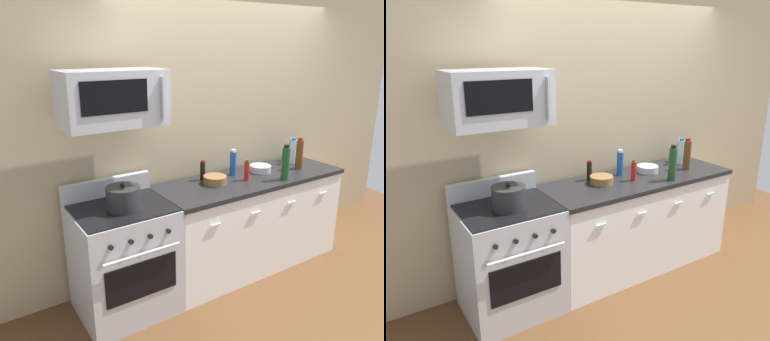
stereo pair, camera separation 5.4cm
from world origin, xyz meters
TOP-DOWN VIEW (x-y plane):
  - ground_plane at (0.00, 0.00)m, footprint 6.00×6.00m
  - back_wall at (0.00, 0.41)m, footprint 5.00×0.10m
  - counter_unit at (0.00, -0.00)m, footprint 1.91×0.66m
  - range_oven at (-1.33, 0.00)m, footprint 0.76×0.69m
  - microwave at (-1.33, 0.05)m, footprint 0.74×0.44m
  - bottle_wine_amber at (0.57, -0.06)m, footprint 0.07×0.07m
  - bottle_soda_blue at (-0.11, 0.15)m, footprint 0.06×0.06m
  - bottle_water_clear at (0.67, 0.11)m, footprint 0.07×0.07m
  - bottle_dish_soap at (0.74, 0.19)m, footprint 0.07×0.07m
  - bottle_soy_sauce_dark at (-0.44, 0.18)m, footprint 0.05×0.05m
  - bottle_hot_sauce_red at (-0.10, -0.04)m, footprint 0.05×0.05m
  - bottle_wine_green at (0.21, -0.22)m, footprint 0.07×0.07m
  - bowl_wooden_salad at (-0.40, 0.04)m, footprint 0.21×0.21m
  - bowl_steel_prep at (0.18, 0.08)m, footprint 0.21×0.21m
  - stockpot at (-1.33, -0.05)m, footprint 0.26×0.26m

SIDE VIEW (x-z plane):
  - ground_plane at x=0.00m, z-range 0.00..0.00m
  - counter_unit at x=0.00m, z-range 0.00..0.92m
  - range_oven at x=-1.33m, z-range -0.07..1.00m
  - bowl_steel_prep at x=0.18m, z-range 0.92..0.99m
  - bowl_wooden_salad at x=-0.40m, z-range 0.92..0.99m
  - bottle_soy_sauce_dark at x=-0.44m, z-range 0.92..1.11m
  - stockpot at x=-1.33m, z-range 0.91..1.12m
  - bottle_hot_sauce_red at x=-0.10m, z-range 0.92..1.11m
  - bottle_dish_soap at x=0.74m, z-range 0.91..1.16m
  - bottle_soda_blue at x=-0.11m, z-range 0.91..1.17m
  - bottle_water_clear at x=0.67m, z-range 0.91..1.19m
  - bottle_wine_amber at x=0.57m, z-range 0.91..1.23m
  - bottle_wine_green at x=0.21m, z-range 0.91..1.25m
  - back_wall at x=0.00m, z-range 0.00..2.70m
  - microwave at x=-1.33m, z-range 1.55..1.95m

